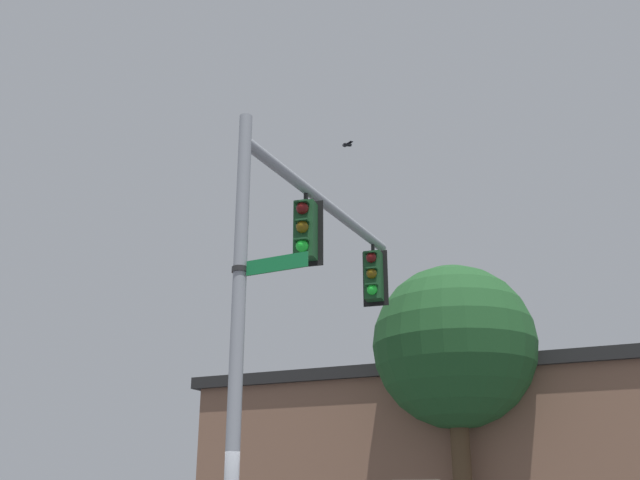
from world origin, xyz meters
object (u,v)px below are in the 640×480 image
at_px(traffic_light_nearest_pole, 305,230).
at_px(street_name_sign, 262,266).
at_px(bird_flying, 347,145).
at_px(traffic_light_mid_inner, 373,275).

xyz_separation_m(traffic_light_nearest_pole, street_name_sign, (-0.02, 2.03, -1.30)).
distance_m(street_name_sign, bird_flying, 6.89).
xyz_separation_m(street_name_sign, bird_flying, (0.06, -5.18, 4.54)).
height_order(traffic_light_nearest_pole, bird_flying, bird_flying).
height_order(traffic_light_nearest_pole, street_name_sign, traffic_light_nearest_pole).
distance_m(traffic_light_mid_inner, bird_flying, 3.30).
distance_m(traffic_light_nearest_pole, traffic_light_mid_inner, 3.06).
relative_size(traffic_light_nearest_pole, traffic_light_mid_inner, 1.00).
height_order(street_name_sign, bird_flying, bird_flying).
bearing_deg(bird_flying, street_name_sign, 90.65).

